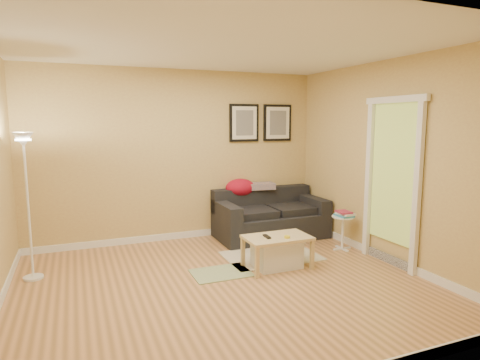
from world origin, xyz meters
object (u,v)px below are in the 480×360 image
(coffee_table, at_px, (277,252))
(storage_bin, at_px, (277,253))
(sofa, at_px, (271,214))
(side_table, at_px, (343,233))
(floor_lamp, at_px, (28,211))
(book_stack, at_px, (344,214))

(coffee_table, xyz_separation_m, storage_bin, (0.01, 0.03, -0.02))
(sofa, xyz_separation_m, coffee_table, (-0.54, -1.27, -0.17))
(side_table, xyz_separation_m, floor_lamp, (-4.02, 0.44, 0.57))
(side_table, xyz_separation_m, book_stack, (0.00, -0.02, 0.28))
(sofa, height_order, coffee_table, sofa)
(coffee_table, height_order, side_table, side_table)
(side_table, height_order, floor_lamp, floor_lamp)
(book_stack, xyz_separation_m, floor_lamp, (-4.02, 0.46, 0.28))
(coffee_table, distance_m, book_stack, 1.29)
(sofa, bearing_deg, book_stack, -55.72)
(sofa, xyz_separation_m, storage_bin, (-0.53, -1.25, -0.20))
(floor_lamp, bearing_deg, storage_bin, -14.36)
(storage_bin, distance_m, side_table, 1.23)
(side_table, bearing_deg, sofa, 124.69)
(side_table, bearing_deg, storage_bin, -166.88)
(sofa, relative_size, book_stack, 6.75)
(coffee_table, xyz_separation_m, side_table, (1.21, 0.31, 0.04))
(coffee_table, bearing_deg, storage_bin, 82.99)
(book_stack, bearing_deg, side_table, 113.58)
(coffee_table, xyz_separation_m, floor_lamp, (-2.81, 0.75, 0.61))
(side_table, bearing_deg, book_stack, -80.22)
(sofa, xyz_separation_m, side_table, (0.67, -0.97, -0.13))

